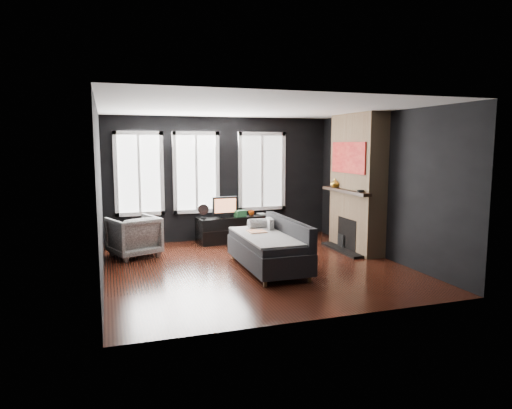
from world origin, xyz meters
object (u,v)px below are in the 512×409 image
object	(u,v)px
media_console	(234,229)
monitor	(225,205)
armchair	(134,234)
mantel_vase	(335,183)
mug	(251,212)
book	(258,210)
sofa	(268,245)

from	to	relation	value
media_console	monitor	size ratio (longest dim) A/B	2.87
monitor	armchair	bearing A→B (deg)	-166.40
media_console	mantel_vase	bearing A→B (deg)	-38.16
armchair	mug	size ratio (longest dim) A/B	6.39
monitor	mantel_vase	size ratio (longest dim) A/B	3.06
armchair	book	distance (m)	2.87
mug	mantel_vase	bearing A→B (deg)	-38.43
sofa	armchair	world-z (taller)	sofa
armchair	mantel_vase	world-z (taller)	mantel_vase
monitor	sofa	bearing A→B (deg)	-91.49
sofa	media_console	distance (m)	2.34
mantel_vase	media_console	bearing A→B (deg)	149.27
sofa	book	distance (m)	2.53
monitor	mantel_vase	world-z (taller)	mantel_vase
book	mantel_vase	distance (m)	1.86
sofa	book	bearing A→B (deg)	75.06
monitor	book	size ratio (longest dim) A/B	2.59
media_console	sofa	bearing A→B (deg)	-98.58
media_console	monitor	distance (m)	0.57
sofa	monitor	xyz separation A→B (m)	(-0.16, 2.31, 0.38)
sofa	media_console	xyz separation A→B (m)	(0.05, 2.34, -0.15)
sofa	armchair	xyz separation A→B (m)	(-2.10, 1.64, -0.00)
mug	mantel_vase	xyz separation A→B (m)	(1.44, -1.14, 0.70)
book	mug	bearing A→B (deg)	-162.11
armchair	monitor	xyz separation A→B (m)	(1.95, 0.67, 0.38)
armchair	mug	bearing A→B (deg)	175.08
armchair	media_console	xyz separation A→B (m)	(2.15, 0.69, -0.15)
monitor	media_console	bearing A→B (deg)	1.87
book	mantel_vase	world-z (taller)	mantel_vase
sofa	armchair	bearing A→B (deg)	141.80
mug	armchair	bearing A→B (deg)	-163.95
sofa	armchair	size ratio (longest dim) A/B	2.34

